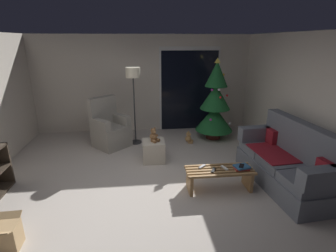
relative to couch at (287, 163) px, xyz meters
The scene contains 19 objects.
ground_plane 2.35m from the couch, behind, with size 7.00×7.00×0.00m, color #BCB2A8.
wall_back 4.03m from the couch, 126.07° to the left, with size 5.72×0.12×2.50m, color beige.
wall_right 1.02m from the couch, 12.57° to the left, with size 0.12×6.00×2.50m, color beige.
patio_door_frame 3.37m from the couch, 109.43° to the left, with size 1.60×0.02×2.20m, color silver.
patio_door_glass 3.34m from the couch, 109.53° to the left, with size 1.50×0.02×2.10m, color black.
couch is the anchor object (origin of this frame).
coffee_table 1.18m from the couch, behind, with size 1.10×0.40×0.37m.
remote_silver 1.44m from the couch, behind, with size 0.04×0.16×0.02m, color #ADADB2.
remote_black 1.29m from the couch, behind, with size 0.04×0.16×0.02m, color black.
remote_white 1.08m from the couch, behind, with size 0.04×0.16×0.02m, color silver.
book_stack 0.82m from the couch, behind, with size 0.27×0.23×0.06m.
cell_phone 0.83m from the couch, behind, with size 0.07×0.14×0.01m, color black.
christmas_tree 2.41m from the couch, 104.96° to the left, with size 0.92×0.92×1.97m.
armchair 3.76m from the couch, 146.67° to the left, with size 0.97×0.97×1.13m.
floor_lamp 3.53m from the couch, 139.54° to the left, with size 0.32×0.32×1.78m.
ottoman 2.47m from the couch, 151.88° to the left, with size 0.44×0.44×0.42m, color beige.
teddy_bear_chestnut 2.46m from the couch, 151.97° to the left, with size 0.21×0.22×0.29m.
teddy_bear_honey_by_tree 2.42m from the couch, 122.30° to the left, with size 0.21×0.20×0.29m.
cardboard_box_open_near_shelf 4.18m from the couch, 166.15° to the right, with size 0.34×0.43×0.37m.
Camera 1 is at (-0.09, -3.75, 2.35)m, focal length 27.45 mm.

